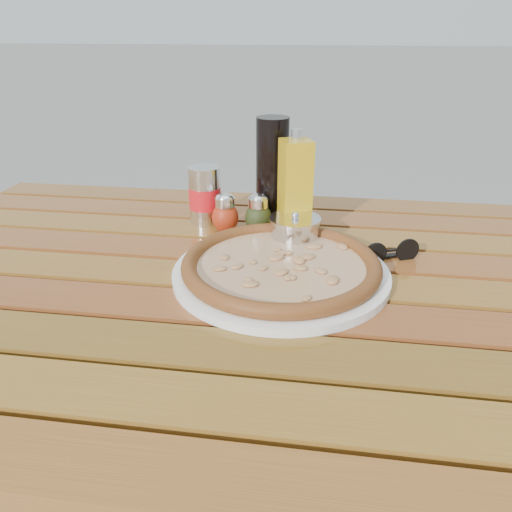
# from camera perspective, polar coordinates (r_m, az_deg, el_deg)

# --- Properties ---
(table) EXTENTS (1.40, 0.90, 0.75)m
(table) POSITION_cam_1_polar(r_m,az_deg,el_deg) (0.87, -0.19, -6.87)
(table) COLOR #351C0C
(table) RESTS_ON ground
(plate) EXTENTS (0.39, 0.39, 0.01)m
(plate) POSITION_cam_1_polar(r_m,az_deg,el_deg) (0.83, 2.85, -1.97)
(plate) COLOR white
(plate) RESTS_ON table
(pizza) EXTENTS (0.37, 0.37, 0.03)m
(pizza) POSITION_cam_1_polar(r_m,az_deg,el_deg) (0.83, 2.87, -1.00)
(pizza) COLOR beige
(pizza) RESTS_ON plate
(pepper_shaker) EXTENTS (0.06, 0.06, 0.08)m
(pepper_shaker) POSITION_cam_1_polar(r_m,az_deg,el_deg) (1.01, -3.55, 4.87)
(pepper_shaker) COLOR #B73115
(pepper_shaker) RESTS_ON table
(oregano_shaker) EXTENTS (0.06, 0.06, 0.08)m
(oregano_shaker) POSITION_cam_1_polar(r_m,az_deg,el_deg) (1.00, 0.26, 4.82)
(oregano_shaker) COLOR #2F3916
(oregano_shaker) RESTS_ON table
(dark_bottle) EXTENTS (0.08, 0.08, 0.22)m
(dark_bottle) POSITION_cam_1_polar(r_m,az_deg,el_deg) (1.03, 1.86, 9.55)
(dark_bottle) COLOR black
(dark_bottle) RESTS_ON table
(soda_can) EXTENTS (0.08, 0.08, 0.12)m
(soda_can) POSITION_cam_1_polar(r_m,az_deg,el_deg) (1.05, -5.86, 6.87)
(soda_can) COLOR silver
(soda_can) RESTS_ON table
(olive_oil_cruet) EXTENTS (0.07, 0.07, 0.21)m
(olive_oil_cruet) POSITION_cam_1_polar(r_m,az_deg,el_deg) (0.97, 4.48, 7.68)
(olive_oil_cruet) COLOR gold
(olive_oil_cruet) RESTS_ON table
(parmesan_tin) EXTENTS (0.10, 0.10, 0.07)m
(parmesan_tin) POSITION_cam_1_polar(r_m,az_deg,el_deg) (0.94, 4.45, 2.75)
(parmesan_tin) COLOR silver
(parmesan_tin) RESTS_ON table
(sunglasses) EXTENTS (0.11, 0.06, 0.04)m
(sunglasses) POSITION_cam_1_polar(r_m,az_deg,el_deg) (0.92, 15.12, 0.33)
(sunglasses) COLOR black
(sunglasses) RESTS_ON table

